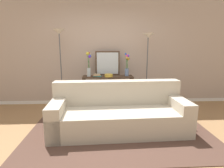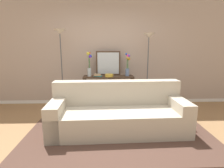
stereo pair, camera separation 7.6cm
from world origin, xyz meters
name	(u,v)px [view 1 (the left image)]	position (x,y,z in m)	size (l,w,h in m)	color
ground_plane	(105,140)	(0.00, 0.00, -0.01)	(16.00, 16.00, 0.02)	#9E754C
back_wall	(103,46)	(0.00, 2.09, 1.54)	(12.00, 0.15, 3.09)	white
area_rug	(120,133)	(0.26, 0.19, 0.01)	(3.24, 1.96, 0.01)	#51382D
couch	(119,114)	(0.26, 0.35, 0.31)	(2.44, 1.00, 0.88)	#BCB29E
console_table	(108,86)	(0.10, 1.67, 0.55)	(1.25, 0.36, 0.81)	#473323
floor_lamp_left	(60,47)	(-1.02, 1.58, 1.51)	(0.28, 0.28, 1.92)	#4C4C51
floor_lamp_right	(148,50)	(1.06, 1.58, 1.44)	(0.28, 0.28, 1.83)	#4C4C51
wall_mirror	(108,63)	(0.10, 1.82, 1.11)	(0.61, 0.02, 0.61)	#473323
vase_tall_flowers	(89,65)	(-0.37, 1.64, 1.08)	(0.12, 0.13, 0.59)	silver
vase_short_flowers	(127,66)	(0.58, 1.68, 1.06)	(0.12, 0.11, 0.57)	#6B84AD
fruit_bowl	(109,75)	(0.12, 1.56, 0.84)	(0.20, 0.20, 0.07)	gold
book_stack	(97,75)	(-0.16, 1.59, 0.84)	(0.21, 0.15, 0.07)	#1E7075
book_row_under_console	(94,105)	(-0.26, 1.67, 0.06)	(0.30, 0.17, 0.13)	maroon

